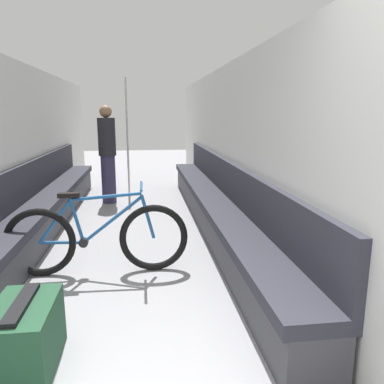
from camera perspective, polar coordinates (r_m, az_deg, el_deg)
wall_left at (r=5.10m, az=-25.86°, el=5.70°), size 0.10×10.67×2.22m
wall_right at (r=4.99m, az=6.69°, el=6.70°), size 0.10×10.67×2.22m
bench_seat_row_left at (r=5.23m, az=-22.22°, el=-2.80°), size 0.45×6.40×0.93m
bench_seat_row_right at (r=5.14m, az=3.58°, el=-2.15°), size 0.45×6.40×0.93m
bicycle at (r=3.79m, az=-14.20°, el=-6.88°), size 1.77×0.46×0.88m
grab_pole_near at (r=7.21m, az=-9.81°, el=7.91°), size 0.08×0.08×2.20m
passenger_standing at (r=6.67m, az=-12.76°, el=5.77°), size 0.30×0.30×1.69m
luggage_bag at (r=2.66m, az=-24.14°, el=-19.49°), size 0.36×0.59×0.45m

